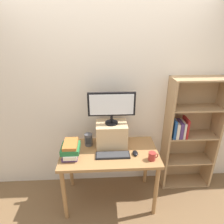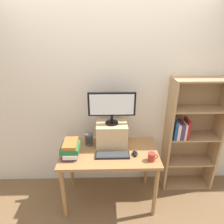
{
  "view_description": "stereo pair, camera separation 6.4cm",
  "coord_description": "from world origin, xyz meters",
  "px_view_note": "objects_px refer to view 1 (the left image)",
  "views": [
    {
      "loc": [
        -0.08,
        -2.02,
        2.18
      ],
      "look_at": [
        0.04,
        0.06,
        1.26
      ],
      "focal_mm": 32.0,
      "sensor_mm": 36.0,
      "label": 1
    },
    {
      "loc": [
        -0.02,
        -2.02,
        2.18
      ],
      "look_at": [
        0.04,
        0.06,
        1.26
      ],
      "focal_mm": 32.0,
      "sensor_mm": 36.0,
      "label": 2
    }
  ],
  "objects_px": {
    "riser_box": "(112,134)",
    "computer_monitor": "(112,106)",
    "desk_speaker": "(89,140)",
    "book_stack": "(71,150)",
    "desk": "(109,158)",
    "keyboard": "(113,155)",
    "bookshelf_unit": "(189,134)",
    "coffee_mug": "(152,156)",
    "computer_mouse": "(135,153)"
  },
  "relations": [
    {
      "from": "riser_box",
      "to": "computer_monitor",
      "type": "xyz_separation_m",
      "value": [
        0.0,
        -0.0,
        0.39
      ]
    },
    {
      "from": "computer_monitor",
      "to": "desk_speaker",
      "type": "xyz_separation_m",
      "value": [
        -0.29,
        0.02,
        -0.47
      ]
    },
    {
      "from": "computer_monitor",
      "to": "book_stack",
      "type": "distance_m",
      "value": 0.7
    },
    {
      "from": "desk",
      "to": "keyboard",
      "type": "bearing_deg",
      "value": -68.38
    },
    {
      "from": "bookshelf_unit",
      "to": "keyboard",
      "type": "distance_m",
      "value": 1.12
    },
    {
      "from": "keyboard",
      "to": "coffee_mug",
      "type": "distance_m",
      "value": 0.45
    },
    {
      "from": "computer_monitor",
      "to": "desk_speaker",
      "type": "bearing_deg",
      "value": 176.55
    },
    {
      "from": "riser_box",
      "to": "bookshelf_unit",
      "type": "bearing_deg",
      "value": 6.93
    },
    {
      "from": "desk",
      "to": "riser_box",
      "type": "height_order",
      "value": "riser_box"
    },
    {
      "from": "bookshelf_unit",
      "to": "book_stack",
      "type": "relative_size",
      "value": 5.89
    },
    {
      "from": "keyboard",
      "to": "desk_speaker",
      "type": "xyz_separation_m",
      "value": [
        -0.29,
        0.25,
        0.07
      ]
    },
    {
      "from": "computer_mouse",
      "to": "book_stack",
      "type": "distance_m",
      "value": 0.76
    },
    {
      "from": "coffee_mug",
      "to": "computer_monitor",
      "type": "bearing_deg",
      "value": 143.33
    },
    {
      "from": "desk",
      "to": "bookshelf_unit",
      "type": "bearing_deg",
      "value": 14.09
    },
    {
      "from": "desk",
      "to": "computer_mouse",
      "type": "distance_m",
      "value": 0.33
    },
    {
      "from": "coffee_mug",
      "to": "desk",
      "type": "bearing_deg",
      "value": 158.76
    },
    {
      "from": "computer_mouse",
      "to": "desk_speaker",
      "type": "xyz_separation_m",
      "value": [
        -0.56,
        0.24,
        0.06
      ]
    },
    {
      "from": "riser_box",
      "to": "computer_monitor",
      "type": "distance_m",
      "value": 0.39
    },
    {
      "from": "coffee_mug",
      "to": "book_stack",
      "type": "bearing_deg",
      "value": 172.66
    },
    {
      "from": "computer_monitor",
      "to": "desk_speaker",
      "type": "height_order",
      "value": "computer_monitor"
    },
    {
      "from": "desk_speaker",
      "to": "book_stack",
      "type": "bearing_deg",
      "value": -130.16
    },
    {
      "from": "riser_box",
      "to": "computer_mouse",
      "type": "distance_m",
      "value": 0.37
    },
    {
      "from": "computer_mouse",
      "to": "desk_speaker",
      "type": "height_order",
      "value": "desk_speaker"
    },
    {
      "from": "desk",
      "to": "desk_speaker",
      "type": "distance_m",
      "value": 0.35
    },
    {
      "from": "computer_monitor",
      "to": "coffee_mug",
      "type": "height_order",
      "value": "computer_monitor"
    },
    {
      "from": "desk",
      "to": "computer_monitor",
      "type": "distance_m",
      "value": 0.66
    },
    {
      "from": "desk",
      "to": "keyboard",
      "type": "distance_m",
      "value": 0.15
    },
    {
      "from": "computer_mouse",
      "to": "coffee_mug",
      "type": "xyz_separation_m",
      "value": [
        0.17,
        -0.11,
        0.03
      ]
    },
    {
      "from": "desk",
      "to": "riser_box",
      "type": "relative_size",
      "value": 3.1
    },
    {
      "from": "coffee_mug",
      "to": "desk_speaker",
      "type": "relative_size",
      "value": 0.73
    },
    {
      "from": "book_stack",
      "to": "desk_speaker",
      "type": "relative_size",
      "value": 1.73
    },
    {
      "from": "riser_box",
      "to": "computer_monitor",
      "type": "relative_size",
      "value": 0.68
    },
    {
      "from": "book_stack",
      "to": "keyboard",
      "type": "bearing_deg",
      "value": -3.13
    },
    {
      "from": "keyboard",
      "to": "desk_speaker",
      "type": "distance_m",
      "value": 0.39
    },
    {
      "from": "desk",
      "to": "computer_monitor",
      "type": "height_order",
      "value": "computer_monitor"
    },
    {
      "from": "riser_box",
      "to": "computer_monitor",
      "type": "height_order",
      "value": "computer_monitor"
    },
    {
      "from": "computer_mouse",
      "to": "desk_speaker",
      "type": "relative_size",
      "value": 0.67
    },
    {
      "from": "book_stack",
      "to": "coffee_mug",
      "type": "bearing_deg",
      "value": -7.34
    },
    {
      "from": "computer_monitor",
      "to": "coffee_mug",
      "type": "distance_m",
      "value": 0.74
    },
    {
      "from": "computer_monitor",
      "to": "desk",
      "type": "bearing_deg",
      "value": -103.79
    },
    {
      "from": "desk",
      "to": "desk_speaker",
      "type": "xyz_separation_m",
      "value": [
        -0.26,
        0.16,
        0.17
      ]
    },
    {
      "from": "riser_box",
      "to": "desk_speaker",
      "type": "bearing_deg",
      "value": 176.84
    },
    {
      "from": "keyboard",
      "to": "bookshelf_unit",
      "type": "bearing_deg",
      "value": 19.2
    },
    {
      "from": "desk",
      "to": "book_stack",
      "type": "bearing_deg",
      "value": -171.58
    },
    {
      "from": "riser_box",
      "to": "computer_mouse",
      "type": "relative_size",
      "value": 3.65
    },
    {
      "from": "book_stack",
      "to": "desk_speaker",
      "type": "xyz_separation_m",
      "value": [
        0.19,
        0.23,
        -0.01
      ]
    },
    {
      "from": "riser_box",
      "to": "coffee_mug",
      "type": "bearing_deg",
      "value": -36.79
    },
    {
      "from": "computer_monitor",
      "to": "computer_mouse",
      "type": "relative_size",
      "value": 5.38
    },
    {
      "from": "keyboard",
      "to": "desk_speaker",
      "type": "height_order",
      "value": "desk_speaker"
    },
    {
      "from": "desk",
      "to": "desk_speaker",
      "type": "relative_size",
      "value": 7.54
    }
  ]
}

